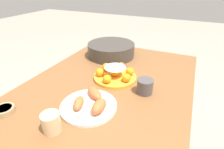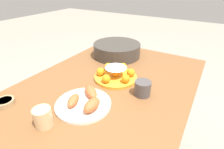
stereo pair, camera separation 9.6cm
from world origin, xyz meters
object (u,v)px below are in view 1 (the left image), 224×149
(cup_near, at_px, (145,86))
(sauce_bowl, at_px, (5,110))
(cup_far, at_px, (51,123))
(serving_bowl, at_px, (111,49))
(seafood_platter, at_px, (90,104))
(dining_table, at_px, (109,100))
(cake_plate, at_px, (115,74))

(cup_near, bearing_deg, sauce_bowl, 127.93)
(cup_far, bearing_deg, cup_near, -32.53)
(serving_bowl, xyz_separation_m, cup_near, (-0.36, -0.35, -0.01))
(seafood_platter, xyz_separation_m, cup_near, (0.21, -0.19, 0.02))
(sauce_bowl, distance_m, cup_near, 0.64)
(sauce_bowl, height_order, cup_near, cup_near)
(seafood_platter, relative_size, cup_far, 3.19)
(sauce_bowl, relative_size, cup_near, 1.02)
(dining_table, relative_size, seafood_platter, 4.81)
(seafood_platter, distance_m, cup_near, 0.28)
(dining_table, height_order, seafood_platter, seafood_platter)
(cup_far, bearing_deg, serving_bowl, 7.87)
(cake_plate, distance_m, cup_far, 0.46)
(cake_plate, relative_size, serving_bowl, 0.72)
(dining_table, xyz_separation_m, seafood_platter, (-0.22, -0.01, 0.13))
(cup_near, bearing_deg, cup_far, 147.47)
(sauce_bowl, bearing_deg, cup_far, -88.99)
(dining_table, relative_size, cup_near, 14.99)
(seafood_platter, distance_m, cup_far, 0.19)
(cake_plate, relative_size, seafood_platter, 0.97)
(cake_plate, distance_m, sauce_bowl, 0.56)
(dining_table, height_order, sauce_bowl, sauce_bowl)
(seafood_platter, bearing_deg, cup_near, -41.80)
(cake_plate, bearing_deg, seafood_platter, -179.43)
(cake_plate, height_order, sauce_bowl, cake_plate)
(serving_bowl, distance_m, cup_far, 0.76)
(cake_plate, bearing_deg, dining_table, 172.61)
(cake_plate, relative_size, sauce_bowl, 2.96)
(dining_table, relative_size, cup_far, 15.32)
(serving_bowl, distance_m, cup_near, 0.51)
(cup_near, distance_m, cup_far, 0.46)
(dining_table, distance_m, sauce_bowl, 0.52)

